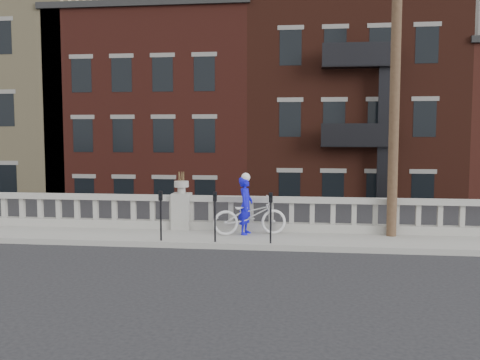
% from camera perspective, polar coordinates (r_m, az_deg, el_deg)
% --- Properties ---
extents(ground, '(120.00, 120.00, 0.00)m').
position_cam_1_polar(ground, '(12.84, -10.32, -8.93)').
color(ground, black).
rests_on(ground, ground).
extents(sidewalk, '(32.00, 2.20, 0.15)m').
position_cam_1_polar(sidewalk, '(15.64, -7.02, -6.08)').
color(sidewalk, gray).
rests_on(sidewalk, ground).
extents(balustrade, '(28.00, 0.34, 1.03)m').
position_cam_1_polar(balustrade, '(16.46, -6.24, -3.52)').
color(balustrade, gray).
rests_on(balustrade, sidewalk).
extents(planter_pedestal, '(0.55, 0.55, 1.76)m').
position_cam_1_polar(planter_pedestal, '(16.43, -6.24, -2.87)').
color(planter_pedestal, gray).
rests_on(planter_pedestal, sidewalk).
extents(lower_level, '(80.00, 44.00, 20.80)m').
position_cam_1_polar(lower_level, '(35.08, 1.86, 4.31)').
color(lower_level, '#605E59').
rests_on(lower_level, ground).
extents(utility_pole, '(1.60, 0.28, 10.00)m').
position_cam_1_polar(utility_pole, '(15.82, 16.28, 12.67)').
color(utility_pole, '#422D1E').
rests_on(utility_pole, sidewalk).
extents(parking_meter_b, '(0.10, 0.09, 1.36)m').
position_cam_1_polar(parking_meter_b, '(14.72, -8.46, -3.17)').
color(parking_meter_b, black).
rests_on(parking_meter_b, sidewalk).
extents(parking_meter_c, '(0.10, 0.09, 1.36)m').
position_cam_1_polar(parking_meter_c, '(14.39, -2.69, -3.30)').
color(parking_meter_c, black).
rests_on(parking_meter_c, sidewalk).
extents(parking_meter_d, '(0.10, 0.09, 1.36)m').
position_cam_1_polar(parking_meter_d, '(14.22, 3.29, -3.41)').
color(parking_meter_d, black).
rests_on(parking_meter_d, sidewalk).
extents(bicycle, '(2.24, 1.27, 1.11)m').
position_cam_1_polar(bicycle, '(15.45, 1.05, -3.80)').
color(bicycle, silver).
rests_on(bicycle, sidewalk).
extents(cyclist, '(0.49, 0.67, 1.68)m').
position_cam_1_polar(cyclist, '(15.48, 0.61, -2.73)').
color(cyclist, '#100DCA').
rests_on(cyclist, sidewalk).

